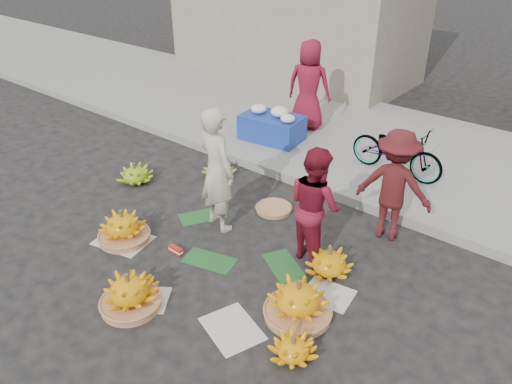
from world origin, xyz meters
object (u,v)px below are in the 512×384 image
Objects in this scene: bicycle at (397,150)px; vendor_cream at (217,170)px; flower_table at (272,126)px; banana_bunch_0 at (123,227)px; banana_bunch_4 at (298,301)px.

vendor_cream is at bearing 157.03° from bicycle.
flower_table is 2.38m from bicycle.
bicycle is (2.03, 3.85, 0.33)m from banana_bunch_0.
vendor_cream is 3.09m from bicycle.
vendor_cream reaches higher than flower_table.
banana_bunch_0 is 3.72m from flower_table.
banana_bunch_0 is at bearing -91.59° from flower_table.
bicycle reaches higher than banana_bunch_0.
banana_bunch_0 is 1.06× the size of banana_bunch_4.
banana_bunch_4 is at bearing -56.13° from flower_table.
banana_bunch_4 reaches higher than banana_bunch_0.
vendor_cream is at bearing 55.29° from banana_bunch_0.
bicycle reaches higher than flower_table.
banana_bunch_0 is 0.65× the size of flower_table.
flower_table is (-0.35, 3.70, 0.19)m from banana_bunch_0.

